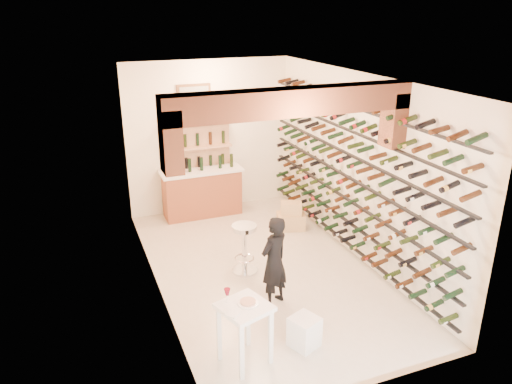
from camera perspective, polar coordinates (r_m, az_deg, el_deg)
ground at (r=8.46m, az=0.75°, el=-8.94°), size 6.00×6.00×0.00m
room_shell at (r=7.37m, az=1.60°, el=5.48°), size 3.52×6.02×3.21m
wine_rack at (r=8.48m, az=10.43°, el=2.24°), size 0.32×5.70×2.56m
back_counter at (r=10.43m, az=-6.27°, el=0.10°), size 1.70×0.62×1.29m
back_shelving at (r=10.45m, az=-6.76°, el=3.80°), size 1.40×0.31×2.73m
tasting_table at (r=6.16m, az=-1.36°, el=-14.12°), size 0.71×0.71×0.99m
white_stool at (r=6.70m, az=5.62°, el=-15.83°), size 0.44×0.44×0.42m
person at (r=7.25m, az=2.09°, el=-8.05°), size 0.61×0.53×1.40m
chrome_barstool at (r=8.18m, az=-1.36°, el=-6.16°), size 0.44×0.44×0.85m
crate_lower at (r=9.87m, az=4.05°, el=-3.38°), size 0.63×0.52×0.32m
crate_upper at (r=9.76m, az=4.10°, el=-1.87°), size 0.49×0.42×0.24m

